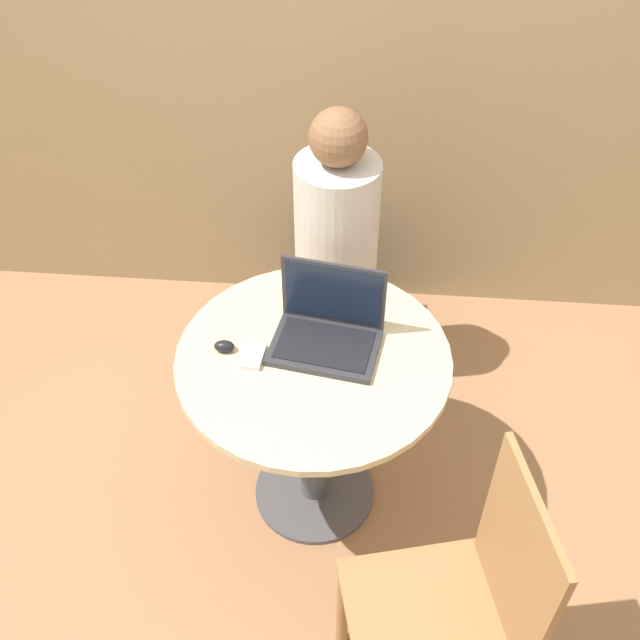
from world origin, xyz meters
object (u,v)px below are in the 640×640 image
at_px(laptop, 328,328).
at_px(person_seated, 336,262).
at_px(cell_phone, 254,356).
at_px(chair_empty, 457,610).

xyz_separation_m(laptop, person_seated, (-0.02, 0.65, -0.28)).
distance_m(cell_phone, chair_empty, 0.88).
bearing_deg(cell_phone, laptop, 23.24).
bearing_deg(laptop, cell_phone, -156.76).
relative_size(cell_phone, chair_empty, 0.11).
bearing_deg(person_seated, cell_phone, -104.75).
height_order(chair_empty, person_seated, person_seated).
relative_size(chair_empty, person_seated, 0.83).
xyz_separation_m(chair_empty, person_seated, (-0.40, 1.35, -0.00)).
height_order(laptop, chair_empty, chair_empty).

